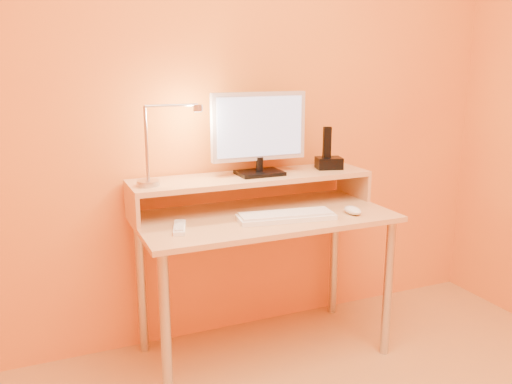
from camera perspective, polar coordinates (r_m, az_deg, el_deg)
name	(u,v)px	position (r m, az deg, el deg)	size (l,w,h in m)	color
wall_back	(239,97)	(2.72, -1.86, 10.14)	(3.00, 0.04, 2.50)	orange
desk_leg_fl	(166,332)	(2.27, -9.66, -14.63)	(0.04, 0.04, 0.69)	#B3B2B9
desk_leg_fr	(388,289)	(2.71, 13.97, -10.04)	(0.04, 0.04, 0.69)	#B3B2B9
desk_leg_bl	(141,286)	(2.71, -12.21, -9.87)	(0.04, 0.04, 0.69)	#B3B2B9
desk_leg_br	(334,255)	(3.09, 8.38, -6.76)	(0.04, 0.04, 0.69)	#B3B2B9
desk_lower	(264,217)	(2.52, 0.89, -2.69)	(1.20, 0.60, 0.03)	tan
shelf_riser_left	(132,206)	(2.47, -13.20, -1.45)	(0.02, 0.30, 0.14)	tan
shelf_riser_right	(353,183)	(2.90, 10.39, 0.92)	(0.02, 0.30, 0.14)	tan
desk_shelf	(252,178)	(2.61, -0.44, 1.53)	(1.20, 0.30, 0.03)	tan
monitor_foot	(260,173)	(2.62, 0.39, 2.06)	(0.22, 0.16, 0.02)	black
monitor_neck	(260,164)	(2.61, 0.39, 3.01)	(0.04, 0.04, 0.07)	black
monitor_panel	(259,126)	(2.60, 0.30, 7.06)	(0.48, 0.04, 0.33)	#B5B4BE
monitor_back	(257,126)	(2.62, 0.10, 7.12)	(0.44, 0.01, 0.28)	black
monitor_screen	(260,127)	(2.58, 0.47, 7.02)	(0.44, 0.00, 0.29)	#9FBAF5
lamp_base	(148,183)	(2.43, -11.48, 0.94)	(0.10, 0.10, 0.03)	#B3B2B9
lamp_post	(146,144)	(2.40, -11.68, 5.08)	(0.01, 0.01, 0.33)	#B3B2B9
lamp_arm	(172,105)	(2.41, -9.04, 9.18)	(0.01, 0.01, 0.24)	#B3B2B9
lamp_head	(198,108)	(2.44, -6.26, 8.97)	(0.04, 0.04, 0.03)	#B3B2B9
lamp_bulb	(198,111)	(2.44, -6.25, 8.59)	(0.03, 0.03, 0.00)	#FFEAC6
phone_dock	(329,163)	(2.80, 7.83, 3.10)	(0.13, 0.10, 0.06)	black
phone_handset	(327,142)	(2.77, 7.63, 5.32)	(0.04, 0.03, 0.16)	black
phone_led	(341,164)	(2.78, 9.17, 2.98)	(0.01, 0.00, 0.04)	#356EF8
keyboard	(286,217)	(2.43, 3.25, -2.70)	(0.45, 0.14, 0.02)	white
mouse	(353,210)	(2.55, 10.34, -1.94)	(0.06, 0.11, 0.04)	silver
remote_control	(180,228)	(2.30, -8.20, -3.82)	(0.05, 0.18, 0.02)	white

